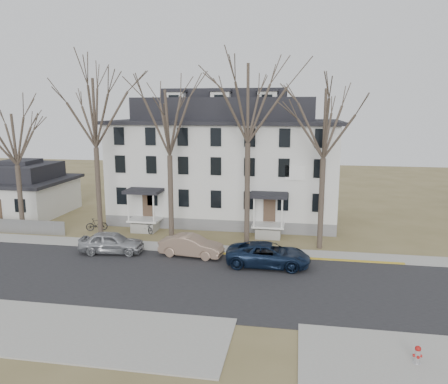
% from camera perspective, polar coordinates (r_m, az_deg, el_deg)
% --- Properties ---
extents(ground, '(120.00, 120.00, 0.00)m').
position_cam_1_polar(ground, '(25.07, -2.11, -13.44)').
color(ground, olive).
rests_on(ground, ground).
extents(main_road, '(120.00, 10.00, 0.04)m').
position_cam_1_polar(main_road, '(26.87, -1.22, -11.72)').
color(main_road, '#27272A').
rests_on(main_road, ground).
extents(far_sidewalk, '(120.00, 2.00, 0.08)m').
position_cam_1_polar(far_sidewalk, '(32.41, 0.82, -7.70)').
color(far_sidewalk, '#A09F97').
rests_on(far_sidewalk, ground).
extents(near_sidewalk_left, '(20.00, 5.00, 0.08)m').
position_cam_1_polar(near_sidewalk_left, '(23.88, -24.78, -15.80)').
color(near_sidewalk_left, '#A09F97').
rests_on(near_sidewalk_left, ground).
extents(yellow_curb, '(14.00, 0.25, 0.06)m').
position_cam_1_polar(yellow_curb, '(31.20, 9.77, -8.60)').
color(yellow_curb, gold).
rests_on(yellow_curb, ground).
extents(boarding_house, '(20.80, 12.36, 12.05)m').
position_cam_1_polar(boarding_house, '(41.16, 0.25, 3.98)').
color(boarding_house, slate).
rests_on(boarding_house, ground).
extents(small_house, '(8.70, 8.70, 5.00)m').
position_cam_1_polar(small_house, '(47.45, -24.75, 0.07)').
color(small_house, silver).
rests_on(small_house, ground).
extents(tree_far_left, '(8.40, 8.40, 13.72)m').
position_cam_1_polar(tree_far_left, '(35.80, -16.63, 10.47)').
color(tree_far_left, '#473B31').
rests_on(tree_far_left, ground).
extents(tree_mid_left, '(7.80, 7.80, 12.74)m').
position_cam_1_polar(tree_mid_left, '(33.60, -7.22, 9.57)').
color(tree_mid_left, '#473B31').
rests_on(tree_mid_left, ground).
extents(tree_center, '(9.00, 9.00, 14.70)m').
position_cam_1_polar(tree_center, '(32.37, 3.17, 12.21)').
color(tree_center, '#473B31').
rests_on(tree_center, ground).
extents(tree_mid_right, '(7.80, 7.80, 12.74)m').
position_cam_1_polar(tree_mid_right, '(32.20, 13.04, 9.32)').
color(tree_mid_right, '#473B31').
rests_on(tree_mid_right, ground).
extents(tree_bungalow, '(6.60, 6.60, 10.78)m').
position_cam_1_polar(tree_bungalow, '(39.45, -25.67, 6.62)').
color(tree_bungalow, '#473B31').
rests_on(tree_bungalow, ground).
extents(car_silver, '(4.78, 2.36, 1.57)m').
position_cam_1_polar(car_silver, '(32.67, -14.47, -6.45)').
color(car_silver, '#9C9EA2').
rests_on(car_silver, ground).
extents(car_tan, '(4.66, 2.08, 1.49)m').
position_cam_1_polar(car_tan, '(31.11, -4.29, -7.09)').
color(car_tan, '#8E725E').
rests_on(car_tan, ground).
extents(car_navy, '(5.56, 2.59, 1.54)m').
position_cam_1_polar(car_navy, '(29.29, 5.80, -8.21)').
color(car_navy, '#101D34').
rests_on(car_navy, ground).
extents(bicycle_left, '(1.80, 1.51, 0.93)m').
position_cam_1_polar(bicycle_left, '(37.20, -10.13, -4.66)').
color(bicycle_left, black).
rests_on(bicycle_left, ground).
extents(bicycle_right, '(1.85, 1.14, 1.08)m').
position_cam_1_polar(bicycle_right, '(38.88, -16.28, -4.14)').
color(bicycle_right, black).
rests_on(bicycle_right, ground).
extents(fire_hydrant, '(0.35, 0.33, 0.84)m').
position_cam_1_polar(fire_hydrant, '(20.56, 23.94, -18.91)').
color(fire_hydrant, '#B7B7BA').
rests_on(fire_hydrant, ground).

